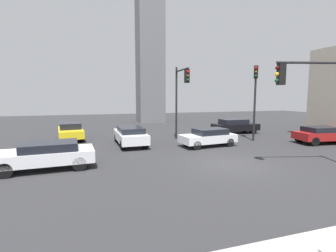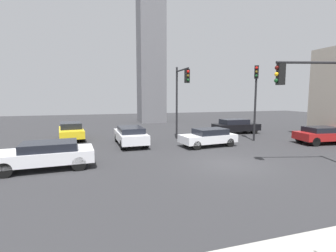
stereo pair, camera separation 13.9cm
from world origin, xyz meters
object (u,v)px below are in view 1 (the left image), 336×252
car_3 (70,131)px  car_5 (208,137)px  car_1 (235,126)px  car_2 (46,154)px  traffic_light_2 (321,89)px  car_0 (130,135)px  car_4 (322,134)px  traffic_light_0 (255,90)px  traffic_light_1 (181,89)px

car_3 → car_5: bearing=52.0°
car_1 → car_2: car_1 is taller
car_2 → car_5: car_2 is taller
traffic_light_2 → car_0: 12.19m
car_4 → traffic_light_0: bearing=155.3°
car_4 → car_5: size_ratio=1.02×
traffic_light_0 → traffic_light_2: size_ratio=1.09×
car_4 → car_5: car_4 is taller
traffic_light_0 → traffic_light_1: size_ratio=1.00×
car_3 → car_4: size_ratio=1.05×
traffic_light_1 → car_4: (9.88, -4.26, -3.43)m
car_0 → car_2: bearing=133.4°
traffic_light_1 → car_2: size_ratio=1.28×
traffic_light_1 → traffic_light_2: (3.71, -9.25, -0.22)m
car_3 → traffic_light_1: bearing=62.1°
traffic_light_1 → car_1: size_ratio=1.35×
car_0 → car_5: car_0 is taller
car_0 → car_4: bearing=-106.3°
car_4 → car_1: bearing=123.9°
car_2 → car_5: bearing=-168.6°
traffic_light_2 → car_4: (6.17, 4.98, -3.20)m
traffic_light_0 → car_3: (-14.14, 5.02, -3.36)m
traffic_light_1 → car_2: (-9.05, -5.32, -3.40)m
traffic_light_1 → car_0: size_ratio=1.28×
car_1 → car_5: (-5.35, -4.96, -0.06)m
car_0 → car_1: bearing=-76.2°
car_2 → car_4: bearing=179.6°
traffic_light_1 → car_3: 9.73m
car_2 → car_1: bearing=-157.2°
traffic_light_0 → car_5: traffic_light_0 is taller
car_2 → traffic_light_2: bearing=159.3°
car_2 → car_5: size_ratio=1.12×
car_4 → traffic_light_1: bearing=163.5°
car_2 → car_0: bearing=-138.9°
traffic_light_2 → car_1: (2.78, 11.62, -3.16)m
car_0 → car_3: size_ratio=1.04×
traffic_light_0 → traffic_light_1: (-5.65, 1.67, 0.02)m
traffic_light_0 → car_5: 5.74m
car_2 → car_4: (18.93, 1.06, -0.03)m
car_5 → traffic_light_0: bearing=-174.7°
traffic_light_0 → traffic_light_1: 5.89m
traffic_light_1 → car_0: traffic_light_1 is taller
car_1 → traffic_light_2: bearing=-103.7°
car_2 → car_4: 18.96m
traffic_light_0 → car_4: size_ratio=1.41×
car_3 → car_5: 11.32m
car_1 → car_2: 17.34m
traffic_light_0 → car_1: traffic_light_0 is taller
car_0 → car_4: size_ratio=1.09×
traffic_light_2 → car_2: traffic_light_2 is taller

